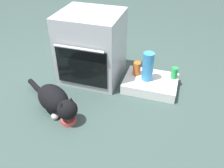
# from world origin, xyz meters

# --- Properties ---
(ground) EXTENTS (8.00, 8.00, 0.00)m
(ground) POSITION_xyz_m (0.00, 0.00, 0.00)
(ground) COLOR #384C47
(oven) EXTENTS (0.61, 0.60, 0.72)m
(oven) POSITION_xyz_m (-0.07, 0.36, 0.36)
(oven) COLOR #B7BABF
(oven) RESTS_ON ground
(pantry_cabinet) EXTENTS (0.54, 0.41, 0.10)m
(pantry_cabinet) POSITION_xyz_m (0.57, 0.34, 0.05)
(pantry_cabinet) COLOR white
(pantry_cabinet) RESTS_ON ground
(food_bowl) EXTENTS (0.13, 0.13, 0.07)m
(food_bowl) POSITION_xyz_m (-0.01, -0.38, 0.03)
(food_bowl) COLOR #C64C47
(food_bowl) RESTS_ON ground
(cat) EXTENTS (0.70, 0.46, 0.25)m
(cat) POSITION_xyz_m (-0.17, -0.29, 0.13)
(cat) COLOR black
(cat) RESTS_ON ground
(water_bottle) EXTENTS (0.11, 0.11, 0.30)m
(water_bottle) POSITION_xyz_m (0.53, 0.33, 0.25)
(water_bottle) COLOR #388CD1
(water_bottle) RESTS_ON pantry_cabinet
(sauce_jar) EXTENTS (0.08, 0.08, 0.14)m
(sauce_jar) POSITION_xyz_m (0.41, 0.39, 0.17)
(sauce_jar) COLOR #D16023
(sauce_jar) RESTS_ON pantry_cabinet
(soda_can) EXTENTS (0.07, 0.07, 0.12)m
(soda_can) POSITION_xyz_m (0.79, 0.44, 0.16)
(soda_can) COLOR green
(soda_can) RESTS_ON pantry_cabinet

